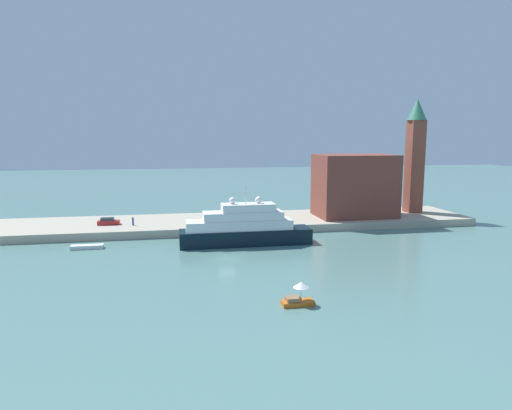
% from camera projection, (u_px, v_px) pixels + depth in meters
% --- Properties ---
extents(ground, '(400.00, 400.00, 0.00)m').
position_uv_depth(ground, '(227.00, 258.00, 71.02)').
color(ground, slate).
extents(quay_dock, '(110.00, 18.15, 1.56)m').
position_uv_depth(quay_dock, '(212.00, 223.00, 95.27)').
color(quay_dock, '#ADA38E').
rests_on(quay_dock, ground).
extents(large_yacht, '(23.00, 4.88, 10.52)m').
position_uv_depth(large_yacht, '(244.00, 228.00, 79.75)').
color(large_yacht, black).
rests_on(large_yacht, ground).
extents(small_motorboat, '(3.65, 1.81, 2.69)m').
position_uv_depth(small_motorboat, '(298.00, 296.00, 51.28)').
color(small_motorboat, '#C66019').
rests_on(small_motorboat, ground).
extents(work_barge, '(5.30, 1.51, 0.67)m').
position_uv_depth(work_barge, '(87.00, 247.00, 76.97)').
color(work_barge, silver).
rests_on(work_barge, ground).
extents(harbor_building, '(16.43, 10.84, 13.34)m').
position_uv_depth(harbor_building, '(355.00, 186.00, 98.53)').
color(harbor_building, brown).
rests_on(harbor_building, quay_dock).
extents(bell_tower, '(4.24, 4.24, 25.53)m').
position_uv_depth(bell_tower, '(415.00, 151.00, 102.75)').
color(bell_tower, brown).
rests_on(bell_tower, quay_dock).
extents(parked_car, '(4.20, 1.69, 1.40)m').
position_uv_depth(parked_car, '(108.00, 222.00, 89.74)').
color(parked_car, '#B21E1E').
rests_on(parked_car, quay_dock).
extents(person_figure, '(0.36, 0.36, 1.73)m').
position_uv_depth(person_figure, '(133.00, 221.00, 89.07)').
color(person_figure, '#334C8C').
rests_on(person_figure, quay_dock).
extents(mooring_bollard, '(0.51, 0.51, 0.84)m').
position_uv_depth(mooring_bollard, '(226.00, 225.00, 87.53)').
color(mooring_bollard, black).
rests_on(mooring_bollard, quay_dock).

